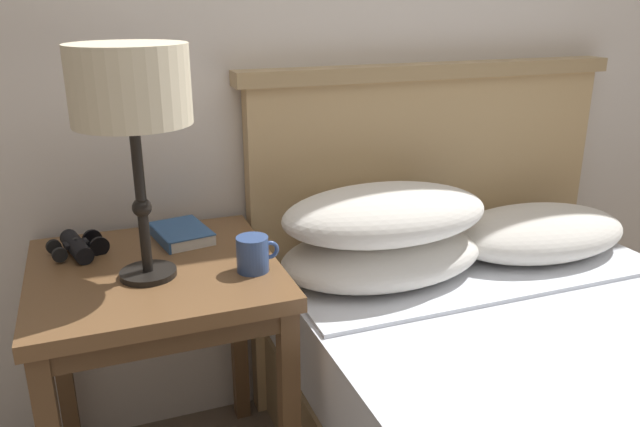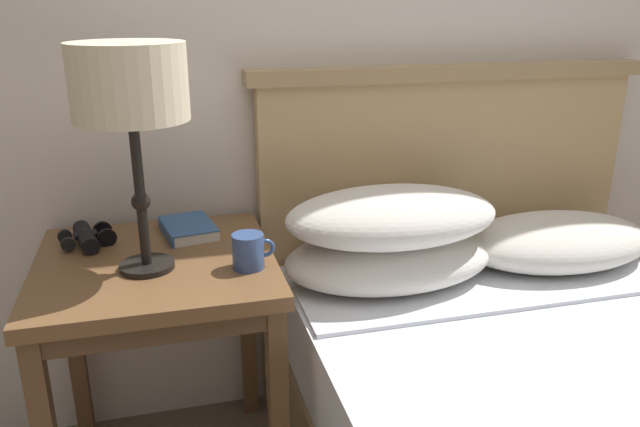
# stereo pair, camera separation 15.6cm
# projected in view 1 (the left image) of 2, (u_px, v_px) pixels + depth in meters

# --- Properties ---
(nightstand) EXTENTS (0.58, 0.58, 0.67)m
(nightstand) POSITION_uv_depth(u_px,v_px,m) (157.00, 299.00, 1.53)
(nightstand) COLOR brown
(nightstand) RESTS_ON ground_plane
(table_lamp) EXTENTS (0.25, 0.25, 0.52)m
(table_lamp) POSITION_uv_depth(u_px,v_px,m) (130.00, 92.00, 1.31)
(table_lamp) COLOR black
(table_lamp) RESTS_ON nightstand
(book_on_nightstand) EXTENTS (0.16, 0.20, 0.03)m
(book_on_nightstand) POSITION_uv_depth(u_px,v_px,m) (181.00, 234.00, 1.67)
(book_on_nightstand) COLOR silver
(book_on_nightstand) RESTS_ON nightstand
(binoculars_pair) EXTENTS (0.15, 0.16, 0.05)m
(binoculars_pair) POSITION_uv_depth(u_px,v_px,m) (77.00, 246.00, 1.56)
(binoculars_pair) COLOR black
(binoculars_pair) RESTS_ON nightstand
(coffee_mug) EXTENTS (0.10, 0.08, 0.08)m
(coffee_mug) POSITION_uv_depth(u_px,v_px,m) (253.00, 254.00, 1.46)
(coffee_mug) COLOR #334C84
(coffee_mug) RESTS_ON nightstand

